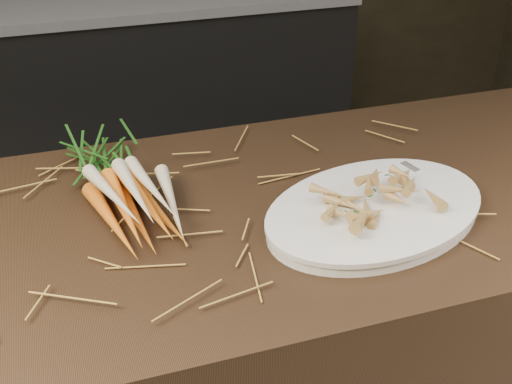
# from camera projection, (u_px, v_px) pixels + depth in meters

# --- Properties ---
(back_counter) EXTENTS (1.82, 0.62, 0.84)m
(back_counter) POSITION_uv_depth(u_px,v_px,m) (148.00, 86.00, 2.98)
(back_counter) COLOR black
(back_counter) RESTS_ON ground
(straw_bedding) EXTENTS (1.40, 0.60, 0.02)m
(straw_bedding) POSITION_uv_depth(u_px,v_px,m) (138.00, 223.00, 1.12)
(straw_bedding) COLOR #AB7C34
(straw_bedding) RESTS_ON main_counter
(root_veg_bunch) EXTENTS (0.21, 0.47, 0.09)m
(root_veg_bunch) POSITION_uv_depth(u_px,v_px,m) (116.00, 173.00, 1.21)
(root_veg_bunch) COLOR #D36117
(root_veg_bunch) RESTS_ON main_counter
(serving_platter) EXTENTS (0.50, 0.40, 0.02)m
(serving_platter) POSITION_uv_depth(u_px,v_px,m) (375.00, 213.00, 1.14)
(serving_platter) COLOR white
(serving_platter) RESTS_ON main_counter
(roasted_veg_heap) EXTENTS (0.25, 0.21, 0.05)m
(roasted_veg_heap) POSITION_uv_depth(u_px,v_px,m) (377.00, 195.00, 1.12)
(roasted_veg_heap) COLOR #A4793E
(roasted_veg_heap) RESTS_ON serving_platter
(serving_fork) EXTENTS (0.05, 0.16, 0.00)m
(serving_fork) POSITION_uv_depth(u_px,v_px,m) (443.00, 185.00, 1.20)
(serving_fork) COLOR silver
(serving_fork) RESTS_ON serving_platter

